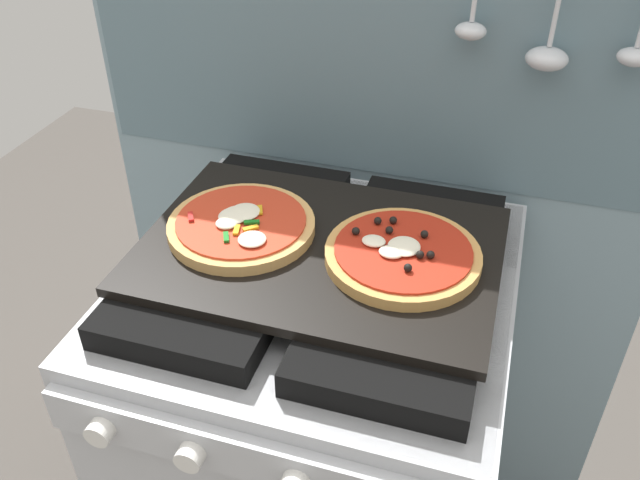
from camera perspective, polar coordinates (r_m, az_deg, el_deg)
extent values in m
cube|color=#7A939E|center=(1.36, 4.19, 2.74)|extent=(1.10, 0.03, 1.55)
cube|color=slate|center=(1.18, 4.80, 17.69)|extent=(1.08, 0.00, 0.56)
ellipsoid|color=silver|center=(1.13, 12.73, 17.01)|extent=(0.05, 0.04, 0.03)
ellipsoid|color=silver|center=(1.14, 18.79, 14.44)|extent=(0.07, 0.06, 0.04)
ellipsoid|color=silver|center=(1.14, 25.23, 13.95)|extent=(0.05, 0.04, 0.03)
cube|color=#B7BABF|center=(1.36, 0.00, -17.19)|extent=(0.60, 0.60, 0.86)
cube|color=black|center=(1.05, 0.00, -3.18)|extent=(0.59, 0.59, 0.01)
cube|color=black|center=(1.08, -7.13, -0.69)|extent=(0.24, 0.51, 0.04)
cube|color=black|center=(1.01, 7.60, -3.49)|extent=(0.24, 0.51, 0.04)
cube|color=#B7BABF|center=(0.89, -6.22, -18.01)|extent=(0.58, 0.02, 0.07)
cylinder|color=silver|center=(0.96, -18.29, -15.34)|extent=(0.04, 0.02, 0.04)
cylinder|color=silver|center=(0.90, -11.07, -17.76)|extent=(0.04, 0.02, 0.04)
cube|color=black|center=(1.02, 0.00, -0.82)|extent=(0.54, 0.38, 0.02)
cylinder|color=tan|center=(1.05, -6.67, 1.23)|extent=(0.23, 0.23, 0.02)
cylinder|color=red|center=(1.04, -6.72, 1.73)|extent=(0.20, 0.20, 0.00)
ellipsoid|color=#F4EACC|center=(1.05, -6.44, 2.41)|extent=(0.05, 0.05, 0.01)
ellipsoid|color=#F4EACC|center=(1.03, -8.00, 1.43)|extent=(0.03, 0.03, 0.01)
ellipsoid|color=#F4EACC|center=(1.05, -7.14, 2.23)|extent=(0.04, 0.05, 0.01)
ellipsoid|color=#F4EACC|center=(0.99, -5.82, 0.07)|extent=(0.04, 0.04, 0.01)
ellipsoid|color=#F4EACC|center=(1.04, -7.52, 1.94)|extent=(0.05, 0.05, 0.01)
cube|color=gold|center=(1.05, -5.16, 2.56)|extent=(0.02, 0.03, 0.00)
cube|color=#19721E|center=(1.03, -5.86, 1.52)|extent=(0.03, 0.02, 0.00)
cube|color=#19721E|center=(1.00, -8.02, 0.26)|extent=(0.02, 0.03, 0.00)
cube|color=red|center=(1.05, -10.98, 1.98)|extent=(0.02, 0.02, 0.00)
cube|color=gold|center=(1.01, -7.14, 0.86)|extent=(0.01, 0.03, 0.00)
cube|color=gold|center=(1.01, -5.94, 1.01)|extent=(0.02, 0.02, 0.00)
cylinder|color=tan|center=(0.98, 7.02, -1.47)|extent=(0.23, 0.23, 0.02)
cylinder|color=#AD2614|center=(0.98, 7.07, -0.96)|extent=(0.20, 0.20, 0.00)
ellipsoid|color=#F4EACC|center=(0.96, 6.10, -1.03)|extent=(0.04, 0.03, 0.01)
ellipsoid|color=#F4EACC|center=(0.98, 7.30, -0.41)|extent=(0.04, 0.03, 0.01)
ellipsoid|color=#F4EACC|center=(0.98, 4.62, -0.07)|extent=(0.04, 0.03, 0.01)
ellipsoid|color=#F4EACC|center=(0.97, 7.10, -0.70)|extent=(0.03, 0.03, 0.01)
ellipsoid|color=#F4EACC|center=(0.97, 7.14, -0.69)|extent=(0.05, 0.05, 0.01)
sphere|color=black|center=(0.93, 7.52, -2.36)|extent=(0.01, 0.01, 0.01)
sphere|color=black|center=(1.02, 4.95, 1.65)|extent=(0.01, 0.01, 0.01)
sphere|color=black|center=(1.00, 3.07, 0.77)|extent=(0.01, 0.01, 0.01)
sphere|color=black|center=(1.00, 5.94, 0.85)|extent=(0.01, 0.01, 0.01)
sphere|color=black|center=(0.96, 8.53, -1.24)|extent=(0.01, 0.01, 0.01)
sphere|color=black|center=(0.96, 9.42, -1.25)|extent=(0.01, 0.01, 0.01)
sphere|color=black|center=(1.03, 6.27, 1.69)|extent=(0.01, 0.01, 0.01)
sphere|color=black|center=(1.00, 8.91, 0.50)|extent=(0.01, 0.01, 0.01)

